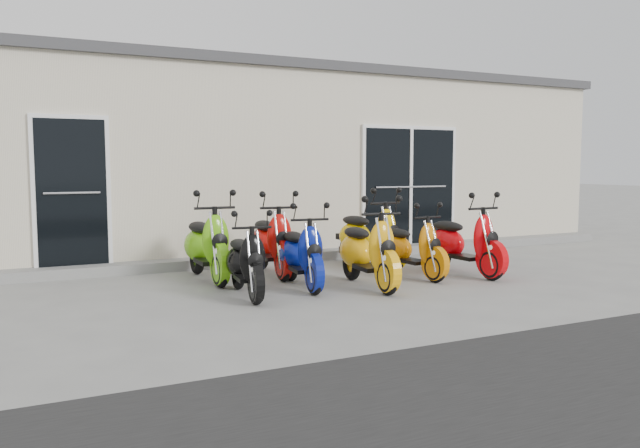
{
  "coord_description": "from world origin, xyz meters",
  "views": [
    {
      "loc": [
        -3.9,
        -7.43,
        1.59
      ],
      "look_at": [
        0.0,
        0.6,
        0.75
      ],
      "focal_mm": 35.0,
      "sensor_mm": 36.0,
      "label": 1
    }
  ],
  "objects_px": {
    "scooter_front_orange_b": "(411,239)",
    "scooter_back_green": "(207,235)",
    "scooter_back_yellow": "(370,227)",
    "scooter_front_blue": "(301,244)",
    "scooter_front_orange_a": "(368,241)",
    "scooter_back_red": "(271,232)",
    "scooter_front_red": "(464,233)",
    "scooter_front_black": "(246,252)"
  },
  "relations": [
    {
      "from": "scooter_front_blue",
      "to": "scooter_back_yellow",
      "type": "bearing_deg",
      "value": 38.86
    },
    {
      "from": "scooter_front_blue",
      "to": "scooter_back_red",
      "type": "distance_m",
      "value": 1.05
    },
    {
      "from": "scooter_front_black",
      "to": "scooter_front_red",
      "type": "bearing_deg",
      "value": 7.32
    },
    {
      "from": "scooter_front_red",
      "to": "scooter_back_green",
      "type": "height_order",
      "value": "scooter_back_green"
    },
    {
      "from": "scooter_front_red",
      "to": "scooter_back_red",
      "type": "height_order",
      "value": "scooter_back_red"
    },
    {
      "from": "scooter_front_black",
      "to": "scooter_back_red",
      "type": "height_order",
      "value": "scooter_back_red"
    },
    {
      "from": "scooter_front_blue",
      "to": "scooter_front_red",
      "type": "relative_size",
      "value": 0.93
    },
    {
      "from": "scooter_front_orange_a",
      "to": "scooter_back_red",
      "type": "relative_size",
      "value": 0.98
    },
    {
      "from": "scooter_back_red",
      "to": "scooter_front_black",
      "type": "bearing_deg",
      "value": -117.98
    },
    {
      "from": "scooter_front_orange_a",
      "to": "scooter_back_yellow",
      "type": "height_order",
      "value": "scooter_back_yellow"
    },
    {
      "from": "scooter_back_green",
      "to": "scooter_front_blue",
      "type": "bearing_deg",
      "value": -47.16
    },
    {
      "from": "scooter_back_red",
      "to": "scooter_back_yellow",
      "type": "relative_size",
      "value": 0.98
    },
    {
      "from": "scooter_front_black",
      "to": "scooter_back_red",
      "type": "bearing_deg",
      "value": 62.88
    },
    {
      "from": "scooter_back_red",
      "to": "scooter_front_blue",
      "type": "bearing_deg",
      "value": -84.48
    },
    {
      "from": "scooter_front_black",
      "to": "scooter_back_yellow",
      "type": "bearing_deg",
      "value": 33.02
    },
    {
      "from": "scooter_front_black",
      "to": "scooter_back_green",
      "type": "height_order",
      "value": "scooter_back_green"
    },
    {
      "from": "scooter_front_red",
      "to": "scooter_back_green",
      "type": "xyz_separation_m",
      "value": [
        -3.5,
        1.18,
        0.03
      ]
    },
    {
      "from": "scooter_front_orange_b",
      "to": "scooter_front_orange_a",
      "type": "bearing_deg",
      "value": -164.84
    },
    {
      "from": "scooter_front_blue",
      "to": "scooter_back_yellow",
      "type": "height_order",
      "value": "scooter_back_yellow"
    },
    {
      "from": "scooter_front_black",
      "to": "scooter_front_blue",
      "type": "relative_size",
      "value": 0.95
    },
    {
      "from": "scooter_back_green",
      "to": "scooter_front_black",
      "type": "bearing_deg",
      "value": -84.46
    },
    {
      "from": "scooter_front_orange_b",
      "to": "scooter_front_red",
      "type": "height_order",
      "value": "scooter_front_red"
    },
    {
      "from": "scooter_front_blue",
      "to": "scooter_back_red",
      "type": "bearing_deg",
      "value": 96.8
    },
    {
      "from": "scooter_front_orange_b",
      "to": "scooter_back_green",
      "type": "relative_size",
      "value": 0.85
    },
    {
      "from": "scooter_front_orange_b",
      "to": "scooter_back_green",
      "type": "bearing_deg",
      "value": 153.08
    },
    {
      "from": "scooter_back_yellow",
      "to": "scooter_front_black",
      "type": "bearing_deg",
      "value": -159.84
    },
    {
      "from": "scooter_front_blue",
      "to": "scooter_front_orange_b",
      "type": "distance_m",
      "value": 1.71
    },
    {
      "from": "scooter_front_orange_a",
      "to": "scooter_back_yellow",
      "type": "relative_size",
      "value": 0.97
    },
    {
      "from": "scooter_front_orange_a",
      "to": "scooter_back_yellow",
      "type": "distance_m",
      "value": 1.62
    },
    {
      "from": "scooter_back_yellow",
      "to": "scooter_front_blue",
      "type": "bearing_deg",
      "value": -154.42
    },
    {
      "from": "scooter_front_black",
      "to": "scooter_front_orange_a",
      "type": "relative_size",
      "value": 0.88
    },
    {
      "from": "scooter_front_blue",
      "to": "scooter_back_yellow",
      "type": "xyz_separation_m",
      "value": [
        1.64,
        1.03,
        0.07
      ]
    },
    {
      "from": "scooter_front_black",
      "to": "scooter_back_green",
      "type": "distance_m",
      "value": 1.26
    },
    {
      "from": "scooter_front_blue",
      "to": "scooter_back_green",
      "type": "height_order",
      "value": "scooter_back_green"
    },
    {
      "from": "scooter_front_orange_b",
      "to": "scooter_front_red",
      "type": "xyz_separation_m",
      "value": [
        0.82,
        -0.15,
        0.07
      ]
    },
    {
      "from": "scooter_front_black",
      "to": "scooter_front_blue",
      "type": "xyz_separation_m",
      "value": [
        0.84,
        0.22,
        0.03
      ]
    },
    {
      "from": "scooter_front_red",
      "to": "scooter_back_yellow",
      "type": "bearing_deg",
      "value": 123.91
    },
    {
      "from": "scooter_front_orange_a",
      "to": "scooter_front_red",
      "type": "xyz_separation_m",
      "value": [
        1.74,
        0.2,
        0.0
      ]
    },
    {
      "from": "scooter_back_red",
      "to": "scooter_front_orange_a",
      "type": "bearing_deg",
      "value": -55.06
    },
    {
      "from": "scooter_front_orange_b",
      "to": "scooter_front_red",
      "type": "bearing_deg",
      "value": -16.52
    },
    {
      "from": "scooter_front_black",
      "to": "scooter_back_yellow",
      "type": "distance_m",
      "value": 2.77
    },
    {
      "from": "scooter_front_black",
      "to": "scooter_back_green",
      "type": "xyz_separation_m",
      "value": [
        -0.13,
        1.25,
        0.1
      ]
    }
  ]
}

